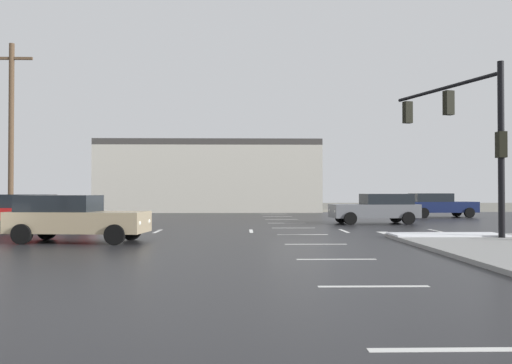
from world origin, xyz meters
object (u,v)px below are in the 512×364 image
Objects in this scene: sedan_navy at (438,205)px; utility_pole_far at (11,129)px; sedan_red at (34,212)px; sedan_grey at (377,208)px; traffic_signal_mast at (467,124)px; sedan_tan at (74,217)px.

sedan_navy is 0.48× the size of utility_pole_far.
sedan_red is 8.32m from utility_pole_far.
sedan_navy and sedan_red have the same top height.
utility_pole_far is at bearing 114.07° from sedan_red.
sedan_red is at bearing -153.90° from sedan_navy.
sedan_grey is 9.27m from sedan_navy.
traffic_signal_mast is 22.78m from utility_pole_far.
sedan_navy is (4.47, 15.84, -3.40)m from traffic_signal_mast.
utility_pole_far is (-25.24, -6.53, 4.19)m from sedan_navy.
sedan_red is at bearing 62.50° from traffic_signal_mast.
sedan_grey and sedan_navy have the same top height.
sedan_grey is 0.48× the size of utility_pole_far.
sedan_red is at bearing -60.20° from utility_pole_far.
sedan_red is (-15.88, -5.52, 0.00)m from sedan_grey.
sedan_grey is 16.81m from sedan_red.
sedan_red is at bearing 14.29° from sedan_grey.
utility_pole_far is (-3.57, 6.24, 4.19)m from sedan_red.
utility_pole_far is at bearing -6.99° from sedan_grey.
sedan_navy is at bearing 14.50° from utility_pole_far.
traffic_signal_mast is 9.33m from sedan_grey.
sedan_red is (-3.12, 4.85, 0.00)m from sedan_tan.
sedan_tan is at bearing 79.82° from traffic_signal_mast.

